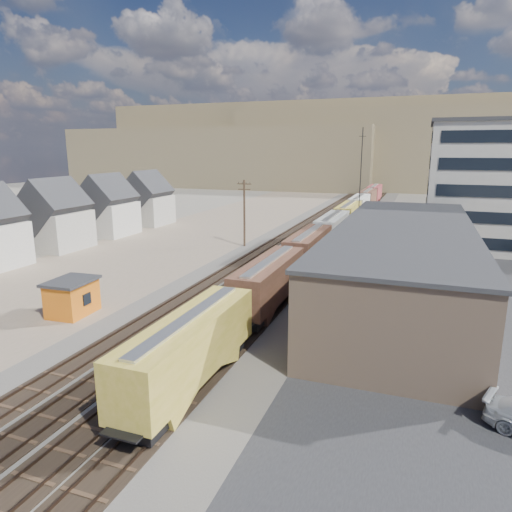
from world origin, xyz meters
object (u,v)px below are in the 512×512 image
(freight_train, at_px, (341,220))
(parked_car_blue, at_px, (491,244))
(utility_pole_north, at_px, (244,212))
(maintenance_shed, at_px, (72,297))

(freight_train, bearing_deg, parked_car_blue, -5.60)
(utility_pole_north, relative_size, maintenance_shed, 2.18)
(freight_train, xyz_separation_m, utility_pole_north, (-12.30, -12.84, 2.50))
(maintenance_shed, distance_m, parked_car_blue, 57.81)
(maintenance_shed, bearing_deg, parked_car_blue, 48.08)
(parked_car_blue, bearing_deg, freight_train, 123.64)
(utility_pole_north, xyz_separation_m, parked_car_blue, (34.88, 10.63, -4.58))
(utility_pole_north, bearing_deg, parked_car_blue, 16.95)
(parked_car_blue, bearing_deg, utility_pole_north, 146.19)
(utility_pole_north, bearing_deg, maintenance_shed, -96.58)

